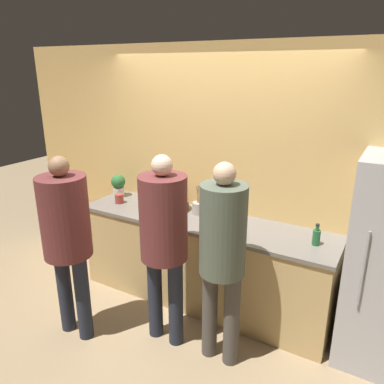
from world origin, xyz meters
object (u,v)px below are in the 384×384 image
Objects in this scene: utensil_crock at (199,208)px; bottle_green at (316,237)px; person_right at (222,248)px; cup_red at (119,199)px; fruit_bowl at (173,205)px; bottle_dark at (209,206)px; potted_plant at (118,184)px; person_left at (66,230)px; person_center at (163,232)px.

utensil_crock reaches higher than bottle_green.
bottle_green is at bearing 48.69° from person_right.
person_right is 16.83× the size of cup_red.
bottle_dark is at bearing 23.87° from fruit_bowl.
person_right is at bearing -21.61° from cup_red.
bottle_green is at bearing -12.47° from bottle_dark.
fruit_bowl is 3.41× the size of cup_red.
utensil_crock is 0.94m from cup_red.
potted_plant is at bearing 175.97° from fruit_bowl.
person_left is 0.98× the size of person_center.
bottle_dark is (-0.58, 0.91, -0.06)m from person_right.
bottle_green is at bearing 28.84° from person_left.
person_center is 1.29m from bottle_green.
person_left is at bearing -163.77° from person_right.
person_right reaches higher than cup_red.
potted_plant is (-0.43, 1.18, 0.02)m from person_left.
fruit_bowl is 0.79m from potted_plant.
fruit_bowl is (-0.41, 0.77, -0.08)m from person_center.
cup_red is (-1.03, 0.64, -0.08)m from person_center.
bottle_dark is (0.36, 0.16, 0.01)m from fruit_bowl.
bottle_green is 1.87× the size of cup_red.
person_center is 5.69× the size of utensil_crock.
cup_red is 0.40× the size of potted_plant.
person_center reaches higher than potted_plant.
bottle_green is 1.18m from bottle_dark.
cup_red is at bearing -179.13° from bottle_green.
person_left is at bearing -69.97° from potted_plant.
utensil_crock is 1.17× the size of potted_plant.
person_left is 16.53× the size of cup_red.
person_center is 0.81m from utensil_crock.
person_left is 1.35m from person_right.
cup_red is 0.26m from potted_plant.
person_center is 1.45m from potted_plant.
utensil_crock is (-0.64, 0.77, -0.04)m from person_right.
person_right is at bearing 2.77° from person_center.
person_center reaches higher than utensil_crock.
person_right is 12.07× the size of bottle_dark.
utensil_crock is at bearing 60.27° from person_left.
person_left is at bearing -151.16° from bottle_green.
person_center is at bearing -86.83° from bottle_dark.
potted_plant is (-1.19, 0.83, 0.01)m from person_center.
utensil_crock is 2.12× the size of bottle_dark.
fruit_bowl is 1.51m from bottle_green.
cup_red is (-0.98, -0.29, -0.00)m from bottle_dark.
person_left is at bearing -119.73° from utensil_crock.
utensil_crock reaches higher than potted_plant.
person_left reaches higher than potted_plant.
person_right is at bearing -57.22° from bottle_dark.
person_left reaches higher than bottle_green.
utensil_crock is 1.58× the size of bottle_green.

